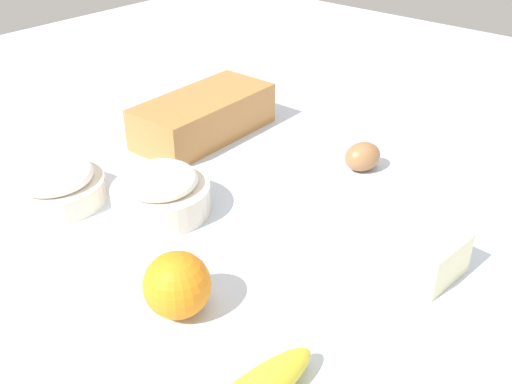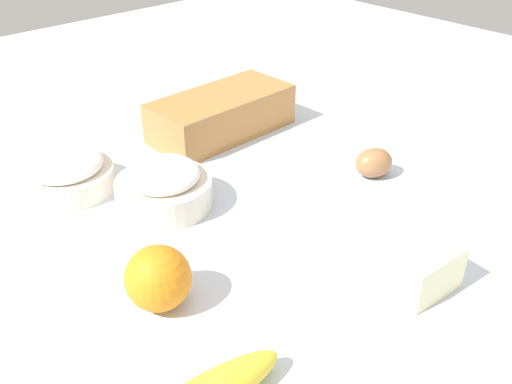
% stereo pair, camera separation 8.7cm
% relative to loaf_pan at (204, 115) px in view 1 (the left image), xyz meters
% --- Properties ---
extents(ground_plane, '(2.40, 2.40, 0.02)m').
position_rel_loaf_pan_xyz_m(ground_plane, '(-0.15, -0.26, -0.05)').
color(ground_plane, silver).
extents(loaf_pan, '(0.28, 0.14, 0.08)m').
position_rel_loaf_pan_xyz_m(loaf_pan, '(0.00, 0.00, 0.00)').
color(loaf_pan, '#B77A3D').
rests_on(loaf_pan, ground_plane).
extents(flour_bowl, '(0.15, 0.15, 0.08)m').
position_rel_loaf_pan_xyz_m(flour_bowl, '(-0.24, -0.14, -0.01)').
color(flour_bowl, silver).
rests_on(flour_bowl, ground_plane).
extents(sugar_bowl, '(0.15, 0.15, 0.07)m').
position_rel_loaf_pan_xyz_m(sugar_bowl, '(-0.33, 0.01, -0.01)').
color(sugar_bowl, silver).
rests_on(sugar_bowl, ground_plane).
extents(orange_fruit, '(0.08, 0.08, 0.08)m').
position_rel_loaf_pan_xyz_m(orange_fruit, '(-0.37, -0.33, -0.00)').
color(orange_fruit, orange).
rests_on(orange_fruit, ground_plane).
extents(butter_block, '(0.10, 0.07, 0.06)m').
position_rel_loaf_pan_xyz_m(butter_block, '(-0.11, -0.53, -0.01)').
color(butter_block, '#F4EDB2').
rests_on(butter_block, ground_plane).
extents(egg_near_butter, '(0.08, 0.07, 0.05)m').
position_rel_loaf_pan_xyz_m(egg_near_butter, '(0.08, -0.31, -0.02)').
color(egg_near_butter, '#9F6B40').
rests_on(egg_near_butter, ground_plane).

